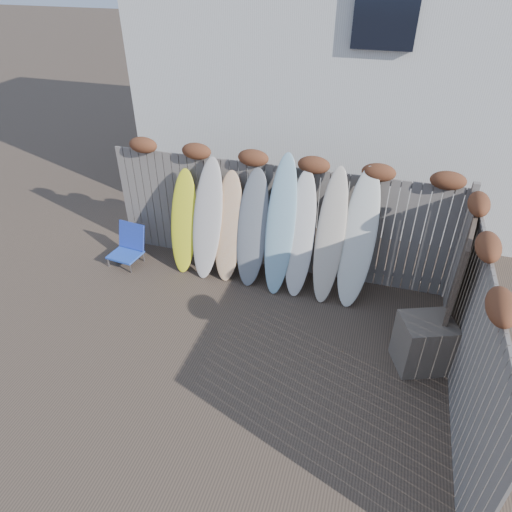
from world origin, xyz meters
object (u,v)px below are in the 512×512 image
(beach_chair, at_px, (128,245))
(wooden_crate, at_px, (423,343))
(surfboard_0, at_px, (184,222))
(lattice_panel, at_px, (455,287))

(beach_chair, distance_m, wooden_crate, 5.37)
(beach_chair, relative_size, surfboard_0, 0.38)
(beach_chair, xyz_separation_m, lattice_panel, (5.56, -0.51, 0.66))
(beach_chair, bearing_deg, lattice_panel, -5.28)
(wooden_crate, relative_size, surfboard_0, 0.42)
(beach_chair, bearing_deg, wooden_crate, -12.04)
(beach_chair, distance_m, surfboard_0, 1.25)
(surfboard_0, bearing_deg, wooden_crate, -20.73)
(beach_chair, height_order, wooden_crate, wooden_crate)
(surfboard_0, bearing_deg, beach_chair, -172.70)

